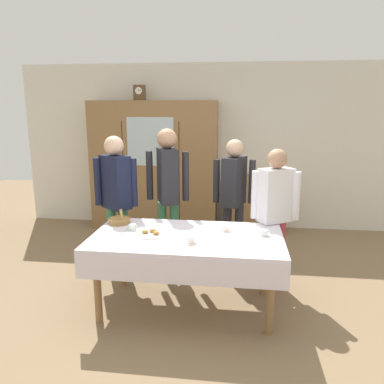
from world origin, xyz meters
name	(u,v)px	position (x,y,z in m)	size (l,w,h in m)	color
ground_plane	(190,297)	(0.00, 0.00, 0.00)	(12.00, 12.00, 0.00)	#846B4C
back_wall	(210,147)	(0.00, 2.65, 1.35)	(6.40, 0.10, 2.70)	silver
dining_table	(187,246)	(0.00, -0.24, 0.68)	(1.88, 1.03, 0.77)	olive
wall_cabinet	(154,166)	(-0.90, 2.35, 1.05)	(2.06, 0.46, 2.10)	olive
mantel_clock	(139,93)	(-1.11, 2.35, 2.23)	(0.18, 0.11, 0.24)	brown
bookshelf_low	(254,204)	(0.75, 2.41, 0.45)	(0.94, 0.35, 0.90)	olive
book_stack	(255,175)	(0.75, 2.40, 0.93)	(0.15, 0.19, 0.06)	#B29333
tea_cup_front_edge	(264,233)	(0.75, -0.12, 0.80)	(0.13, 0.13, 0.06)	silver
tea_cup_near_left	(132,227)	(-0.58, -0.10, 0.80)	(0.13, 0.13, 0.06)	silver
tea_cup_center	(191,240)	(0.06, -0.41, 0.80)	(0.13, 0.13, 0.06)	white
tea_cup_mid_right	(226,229)	(0.37, -0.02, 0.80)	(0.13, 0.13, 0.06)	white
bread_basket	(119,220)	(-0.78, 0.10, 0.81)	(0.24, 0.24, 0.16)	#9E7542
pastry_plate	(151,234)	(-0.36, -0.23, 0.79)	(0.28, 0.28, 0.05)	white
spoon_mid_right	(263,228)	(0.76, 0.13, 0.78)	(0.12, 0.02, 0.01)	silver
spoon_center	(157,247)	(-0.23, -0.56, 0.78)	(0.12, 0.02, 0.01)	silver
person_behind_table_right	(275,206)	(0.89, 0.37, 0.96)	(0.52, 0.36, 1.58)	#933338
person_by_cabinet	(116,192)	(-0.94, 0.50, 1.03)	(0.52, 0.38, 1.69)	#33704C
person_near_right_end	(234,191)	(0.44, 0.93, 0.99)	(0.52, 0.41, 1.63)	#232328
person_behind_table_left	(168,185)	(-0.36, 0.70, 1.08)	(0.52, 0.41, 1.76)	#33704C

